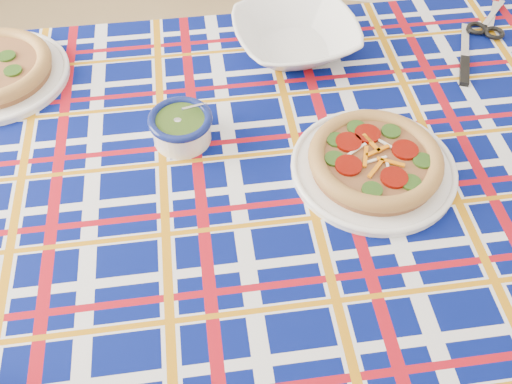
% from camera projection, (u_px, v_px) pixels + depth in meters
% --- Properties ---
extents(floor, '(4.00, 4.00, 0.00)m').
position_uv_depth(floor, '(229.00, 364.00, 1.69)').
color(floor, '#92754B').
rests_on(floor, ground).
extents(dining_table, '(1.93, 1.51, 0.79)m').
position_uv_depth(dining_table, '(267.00, 196.00, 1.18)').
color(dining_table, brown).
rests_on(dining_table, floor).
extents(tablecloth, '(1.97, 1.55, 0.11)m').
position_uv_depth(tablecloth, '(268.00, 188.00, 1.16)').
color(tablecloth, '#050F5B').
rests_on(tablecloth, dining_table).
extents(main_focaccia_plate, '(0.42, 0.42, 0.06)m').
position_uv_depth(main_focaccia_plate, '(375.00, 160.00, 1.09)').
color(main_focaccia_plate, brown).
rests_on(main_focaccia_plate, tablecloth).
extents(pesto_bowl, '(0.16, 0.16, 0.08)m').
position_uv_depth(pesto_bowl, '(181.00, 126.00, 1.14)').
color(pesto_bowl, '#243D10').
rests_on(pesto_bowl, tablecloth).
extents(serving_bowl, '(0.38, 0.38, 0.07)m').
position_uv_depth(serving_bowl, '(295.00, 36.00, 1.33)').
color(serving_bowl, white).
rests_on(serving_bowl, tablecloth).
extents(table_knife, '(0.04, 0.26, 0.01)m').
position_uv_depth(table_knife, '(465.00, 42.00, 1.37)').
color(table_knife, silver).
rests_on(table_knife, tablecloth).
extents(kitchen_scissors, '(0.16, 0.22, 0.02)m').
position_uv_depth(kitchen_scissors, '(493.00, 14.00, 1.44)').
color(kitchen_scissors, silver).
rests_on(kitchen_scissors, tablecloth).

